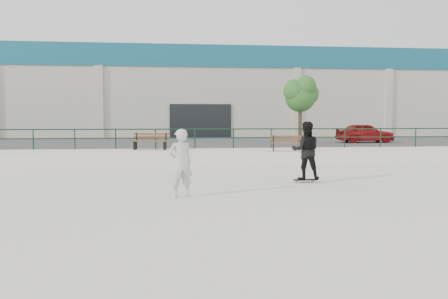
{
  "coord_description": "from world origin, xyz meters",
  "views": [
    {
      "loc": [
        -1.91,
        -11.65,
        2.07
      ],
      "look_at": [
        -0.44,
        2.0,
        1.08
      ],
      "focal_mm": 35.0,
      "sensor_mm": 36.0,
      "label": 1
    }
  ],
  "objects": [
    {
      "name": "bench_right",
      "position": [
        3.29,
        8.46,
        0.87
      ],
      "size": [
        1.69,
        0.8,
        0.75
      ],
      "rotation": [
        0.0,
        0.0,
        -0.21
      ],
      "color": "brown",
      "rests_on": "ledge"
    },
    {
      "name": "red_car",
      "position": [
        10.08,
        15.2,
        1.12
      ],
      "size": [
        3.64,
        1.5,
        1.23
      ],
      "primitive_type": "imported",
      "rotation": [
        0.0,
        0.0,
        1.58
      ],
      "color": "maroon",
      "rests_on": "parking_strip"
    },
    {
      "name": "skateboard",
      "position": [
        2.19,
        1.93,
        0.07
      ],
      "size": [
        0.79,
        0.25,
        0.09
      ],
      "rotation": [
        0.0,
        0.0,
        0.06
      ],
      "color": "black",
      "rests_on": "ground"
    },
    {
      "name": "ground",
      "position": [
        0.0,
        0.0,
        0.0
      ],
      "size": [
        120.0,
        120.0,
        0.0
      ],
      "primitive_type": "plane",
      "color": "silver",
      "rests_on": "ground"
    },
    {
      "name": "standing_skater",
      "position": [
        2.19,
        1.93,
        1.03
      ],
      "size": [
        1.01,
        0.85,
        1.86
      ],
      "primitive_type": "imported",
      "rotation": [
        0.0,
        0.0,
        2.97
      ],
      "color": "black",
      "rests_on": "skateboard"
    },
    {
      "name": "tree",
      "position": [
        5.45,
        13.88,
        3.54
      ],
      "size": [
        2.28,
        2.03,
        4.05
      ],
      "color": "#493224",
      "rests_on": "parking_strip"
    },
    {
      "name": "parking_strip",
      "position": [
        0.0,
        18.0,
        0.25
      ],
      "size": [
        60.0,
        14.0,
        0.5
      ],
      "primitive_type": "cube",
      "color": "#373737",
      "rests_on": "ground"
    },
    {
      "name": "commercial_building",
      "position": [
        -0.0,
        31.99,
        4.58
      ],
      "size": [
        44.2,
        16.33,
        8.0
      ],
      "color": "beige",
      "rests_on": "ground"
    },
    {
      "name": "bench_left",
      "position": [
        -3.24,
        10.26,
        0.91
      ],
      "size": [
        1.87,
        0.87,
        0.83
      ],
      "rotation": [
        0.0,
        0.0,
        -0.2
      ],
      "color": "brown",
      "rests_on": "ledge"
    },
    {
      "name": "railing",
      "position": [
        -0.0,
        10.8,
        1.24
      ],
      "size": [
        28.0,
        0.06,
        1.03
      ],
      "color": "#12321F",
      "rests_on": "ledge"
    },
    {
      "name": "seated_skater",
      "position": [
        -1.83,
        -0.24,
        0.89
      ],
      "size": [
        0.75,
        0.6,
        1.79
      ],
      "primitive_type": "imported",
      "rotation": [
        0.0,
        0.0,
        3.43
      ],
      "color": "silver",
      "rests_on": "ground"
    },
    {
      "name": "ledge",
      "position": [
        0.0,
        9.5,
        0.25
      ],
      "size": [
        30.0,
        3.0,
        0.5
      ],
      "primitive_type": "cube",
      "color": "silver",
      "rests_on": "ground"
    }
  ]
}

